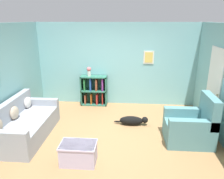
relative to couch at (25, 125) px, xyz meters
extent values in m
plane|color=#997047|center=(2.02, 0.16, -0.31)|extent=(14.00, 14.00, 0.00)
cube|color=#7AB7BC|center=(2.02, 2.41, 0.99)|extent=(5.60, 0.10, 2.60)
cube|color=silver|center=(3.02, 2.35, 1.24)|extent=(0.32, 0.02, 0.40)
cube|color=#DBBC56|center=(3.02, 2.34, 1.24)|extent=(0.24, 0.01, 0.32)
cube|color=#7AB7BC|center=(-0.53, 0.16, 0.99)|extent=(0.10, 5.00, 2.60)
cube|color=white|center=(4.51, 0.86, 0.71)|extent=(0.02, 0.84, 2.05)
sphere|color=tan|center=(4.49, 0.51, 0.69)|extent=(0.05, 0.05, 0.05)
cube|color=#9399A3|center=(0.06, 0.00, -0.09)|extent=(0.93, 1.97, 0.45)
cube|color=#9399A3|center=(-0.33, 0.00, 0.35)|extent=(0.16, 1.97, 0.43)
cube|color=#9399A3|center=(0.06, -0.90, 0.23)|extent=(0.93, 0.16, 0.18)
cube|color=#9399A3|center=(0.06, 0.91, 0.23)|extent=(0.93, 0.16, 0.18)
ellipsoid|color=tan|center=(-0.21, 0.00, 0.29)|extent=(0.14, 0.31, 0.31)
ellipsoid|color=beige|center=(-0.21, 0.69, 0.28)|extent=(0.14, 0.29, 0.29)
cube|color=#2D6B56|center=(0.91, 2.18, 0.17)|extent=(0.04, 0.33, 0.96)
cube|color=#2D6B56|center=(1.71, 2.18, 0.17)|extent=(0.04, 0.33, 0.96)
cube|color=#2D6B56|center=(1.31, 2.34, 0.17)|extent=(0.84, 0.02, 0.96)
cube|color=#2D6B56|center=(1.31, 2.18, -0.29)|extent=(0.84, 0.33, 0.04)
cube|color=#2D6B56|center=(1.31, 2.18, 0.17)|extent=(0.84, 0.33, 0.04)
cube|color=#2D6B56|center=(1.31, 2.18, 0.63)|extent=(0.84, 0.33, 0.04)
cube|color=brown|center=(1.03, 2.17, -0.13)|extent=(0.04, 0.25, 0.32)
cube|color=#287A3D|center=(1.02, 2.17, 0.37)|extent=(0.04, 0.25, 0.36)
cube|color=orange|center=(1.22, 2.17, -0.11)|extent=(0.03, 0.25, 0.36)
cube|color=#234C9E|center=(1.21, 2.17, 0.39)|extent=(0.04, 0.25, 0.40)
cube|color=#B22823|center=(1.41, 2.17, -0.11)|extent=(0.05, 0.25, 0.36)
cube|color=brown|center=(1.40, 2.17, 0.37)|extent=(0.05, 0.25, 0.37)
cube|color=#B22823|center=(1.59, 2.17, -0.09)|extent=(0.03, 0.25, 0.41)
cube|color=#7A2D84|center=(1.60, 2.17, 0.39)|extent=(0.05, 0.25, 0.40)
cube|color=slate|center=(3.79, 0.09, -0.08)|extent=(1.01, 0.85, 0.47)
cube|color=slate|center=(4.20, 0.09, 0.48)|extent=(0.18, 0.85, 0.64)
cube|color=slate|center=(3.79, -0.25, 0.27)|extent=(1.01, 0.18, 0.22)
cube|color=slate|center=(3.79, 0.43, 0.27)|extent=(1.01, 0.18, 0.22)
cube|color=#BCB2D1|center=(1.49, -0.89, -0.10)|extent=(0.67, 0.43, 0.41)
cube|color=silver|center=(1.49, -0.89, 0.09)|extent=(0.69, 0.45, 0.03)
ellipsoid|color=black|center=(2.52, 0.80, -0.19)|extent=(0.62, 0.22, 0.24)
sphere|color=black|center=(2.87, 0.80, -0.16)|extent=(0.17, 0.17, 0.17)
ellipsoid|color=black|center=(2.16, 0.84, -0.25)|extent=(0.20, 0.05, 0.05)
cylinder|color=silver|center=(1.17, 2.18, 0.73)|extent=(0.11, 0.11, 0.16)
sphere|color=#E06B70|center=(1.17, 2.18, 0.87)|extent=(0.14, 0.14, 0.14)
camera|label=1|loc=(2.43, -4.46, 2.36)|focal=35.00mm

